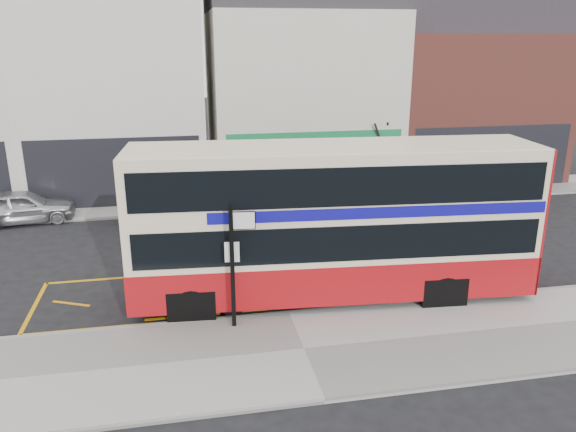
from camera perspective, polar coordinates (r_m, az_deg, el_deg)
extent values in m
plane|color=black|center=(15.95, -0.19, -9.58)|extent=(120.00, 120.00, 0.00)
cube|color=#A4A19C|center=(13.95, 1.64, -13.55)|extent=(40.00, 4.00, 0.15)
cube|color=gray|center=(15.59, 0.08, -9.96)|extent=(40.00, 0.15, 0.15)
cube|color=#A4A19C|center=(26.10, -4.72, 1.51)|extent=(50.00, 3.00, 0.15)
cube|color=silver|center=(29.21, -16.87, 11.41)|extent=(8.00, 8.00, 9.00)
cube|color=black|center=(25.76, -17.09, 4.08)|extent=(7.36, 0.06, 3.20)
cube|color=black|center=(25.82, -17.04, 3.66)|extent=(5.60, 0.04, 2.00)
cube|color=beige|center=(29.74, 1.04, 11.76)|extent=(9.00, 8.00, 8.50)
cube|color=#157B42|center=(26.33, 2.81, 5.12)|extent=(8.28, 0.06, 3.20)
cube|color=black|center=(26.39, 2.80, 4.71)|extent=(6.30, 0.04, 2.00)
cube|color=#9B483E|center=(32.85, 16.86, 10.71)|extent=(9.00, 8.00, 7.50)
cube|color=#28262B|center=(32.68, 17.62, 18.81)|extent=(9.00, 7.20, 1.80)
cube|color=black|center=(29.75, 19.99, 5.54)|extent=(8.28, 0.06, 3.20)
cube|color=black|center=(29.80, 19.93, 5.17)|extent=(6.30, 0.04, 2.00)
cube|color=beige|center=(15.87, 4.59, -0.27)|extent=(11.43, 3.37, 4.15)
cube|color=#A50D13|center=(16.40, 4.46, -5.30)|extent=(11.47, 3.41, 1.13)
cube|color=#A50D13|center=(17.83, 22.59, 0.41)|extent=(0.25, 2.60, 4.15)
cube|color=black|center=(15.96, 4.57, -1.23)|extent=(10.98, 3.39, 0.97)
cube|color=black|center=(15.53, 4.71, 4.14)|extent=(10.98, 3.39, 1.02)
cube|color=#100C8D|center=(15.95, 8.25, 1.71)|extent=(9.18, 3.25, 0.31)
cube|color=black|center=(15.96, -15.67, -2.84)|extent=(0.23, 2.35, 1.64)
cube|color=black|center=(15.44, -16.21, 3.41)|extent=(0.23, 2.35, 1.02)
cube|color=black|center=(15.65, -15.92, 0.50)|extent=(0.18, 1.79, 0.36)
cube|color=beige|center=(15.37, 4.78, 6.93)|extent=(11.42, 3.26, 0.12)
cylinder|color=black|center=(15.26, -9.77, -9.05)|extent=(1.04, 0.36, 1.02)
cylinder|color=black|center=(17.36, -9.44, -5.62)|extent=(1.04, 0.36, 1.02)
cylinder|color=black|center=(16.38, 15.57, -7.53)|extent=(1.04, 0.36, 1.02)
cylinder|color=black|center=(18.36, 12.89, -4.52)|extent=(1.04, 0.36, 1.02)
cube|color=black|center=(14.28, -5.66, -5.35)|extent=(0.12, 0.12, 3.19)
cube|color=white|center=(13.82, -4.50, -0.45)|extent=(0.57, 0.11, 0.47)
cube|color=white|center=(14.18, -5.71, -3.67)|extent=(0.37, 0.07, 0.53)
imported|color=silver|center=(25.46, -25.41, 0.87)|extent=(4.30, 2.29, 1.39)
imported|color=#3C4144|center=(23.95, -11.64, 1.09)|extent=(3.87, 1.58, 1.25)
imported|color=white|center=(27.33, 15.20, 3.05)|extent=(5.06, 2.68, 1.40)
cylinder|color=#342517|center=(27.76, 8.40, 3.99)|extent=(0.24, 0.24, 1.67)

